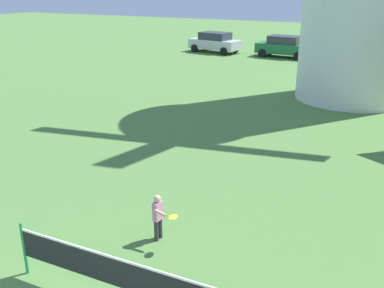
# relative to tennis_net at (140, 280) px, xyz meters

# --- Properties ---
(tennis_net) EXTENTS (5.22, 0.06, 1.10)m
(tennis_net) POSITION_rel_tennis_net_xyz_m (0.00, 0.00, 0.00)
(tennis_net) COLOR #238E4C
(tennis_net) RESTS_ON ground_plane
(player_far) EXTENTS (0.66, 0.50, 1.06)m
(player_far) POSITION_rel_tennis_net_xyz_m (-0.86, 2.14, -0.08)
(player_far) COLOR #333338
(player_far) RESTS_ON ground_plane
(parked_car_silver) EXTENTS (4.32, 2.48, 1.56)m
(parked_car_silver) POSITION_rel_tennis_net_xyz_m (-10.30, 27.71, 0.12)
(parked_car_silver) COLOR silver
(parked_car_silver) RESTS_ON ground_plane
(parked_car_green) EXTENTS (4.12, 2.16, 1.56)m
(parked_car_green) POSITION_rel_tennis_net_xyz_m (-4.75, 27.70, 0.12)
(parked_car_green) COLOR #1E6638
(parked_car_green) RESTS_ON ground_plane
(parked_car_red) EXTENTS (4.55, 2.03, 1.56)m
(parked_car_red) POSITION_rel_tennis_net_xyz_m (-0.02, 28.06, 0.13)
(parked_car_red) COLOR red
(parked_car_red) RESTS_ON ground_plane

